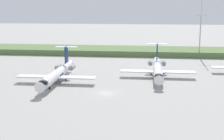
% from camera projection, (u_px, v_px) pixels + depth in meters
% --- Properties ---
extents(ground_plane, '(500.00, 500.00, 0.00)m').
position_uv_depth(ground_plane, '(117.00, 69.00, 109.89)').
color(ground_plane, '#9E9B96').
extents(grass_berm, '(320.00, 20.00, 2.45)m').
position_uv_depth(grass_berm, '(125.00, 51.00, 144.76)').
color(grass_berm, '#597542').
rests_on(grass_berm, ground).
extents(regional_jet_second, '(22.81, 31.00, 9.00)m').
position_uv_depth(regional_jet_second, '(58.00, 73.00, 91.86)').
color(regional_jet_second, white).
rests_on(regional_jet_second, ground).
extents(regional_jet_third, '(22.81, 31.00, 9.00)m').
position_uv_depth(regional_jet_third, '(158.00, 68.00, 98.98)').
color(regional_jet_third, white).
rests_on(regional_jet_third, ground).
extents(antenna_mast, '(4.40, 0.50, 27.11)m').
position_uv_depth(antenna_mast, '(200.00, 31.00, 132.86)').
color(antenna_mast, '#B2B2B7').
rests_on(antenna_mast, ground).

